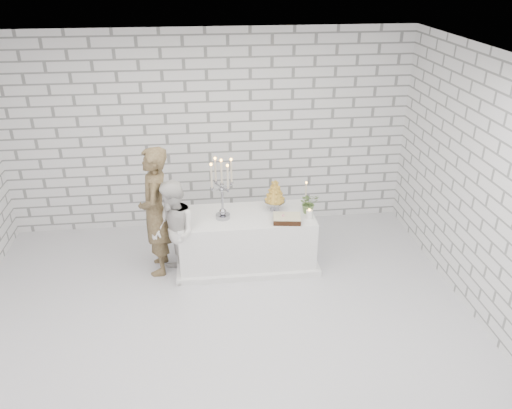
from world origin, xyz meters
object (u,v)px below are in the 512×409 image
(cake_table, at_px, (246,239))
(groom, at_px, (156,212))
(croquembouche, at_px, (275,195))
(bride, at_px, (174,233))
(candelabra, at_px, (222,189))

(cake_table, height_order, groom, groom)
(cake_table, bearing_deg, croquembouche, 15.08)
(bride, bearing_deg, groom, -156.62)
(cake_table, relative_size, groom, 1.02)
(croquembouche, bearing_deg, candelabra, -167.65)
(cake_table, xyz_separation_m, bride, (-0.95, -0.28, 0.32))
(cake_table, distance_m, groom, 1.28)
(cake_table, height_order, candelabra, candelabra)
(groom, bearing_deg, cake_table, 90.71)
(groom, distance_m, bride, 0.39)
(groom, distance_m, candelabra, 0.92)
(cake_table, bearing_deg, groom, -179.15)
(groom, bearing_deg, candelabra, 87.81)
(groom, height_order, croquembouche, groom)
(groom, height_order, candelabra, groom)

